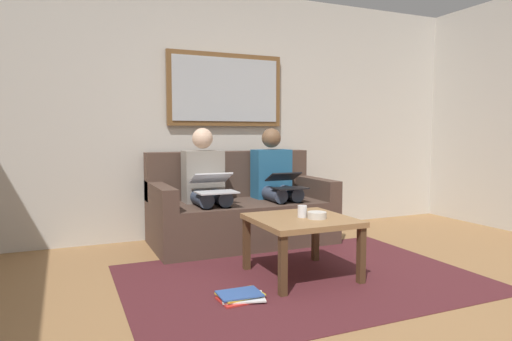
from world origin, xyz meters
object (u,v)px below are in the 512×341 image
coffee_table (301,225)px  laptop_black (286,182)px  magazine_stack (241,296)px  framed_mirror (226,90)px  couch (239,210)px  bowl (317,215)px  cup (302,211)px  laptop_silver (213,184)px  person_right (206,184)px  person_left (275,180)px

coffee_table → laptop_black: laptop_black is taller
magazine_stack → framed_mirror: bearing=-107.0°
couch → bowl: (-0.11, 1.30, 0.17)m
couch → framed_mirror: 1.30m
bowl → cup: bearing=-49.0°
laptop_black → laptop_silver: size_ratio=0.86×
laptop_black → magazine_stack: size_ratio=1.05×
bowl → laptop_silver: bearing=-64.5°
laptop_black → laptop_silver: bearing=-1.0°
coffee_table → magazine_stack: size_ratio=2.22×
magazine_stack → couch: bearing=-111.1°
bowl → laptop_black: size_ratio=0.42×
couch → bowl: size_ratio=12.34×
couch → laptop_black: size_ratio=5.19×
magazine_stack → coffee_table: bearing=-156.0°
laptop_silver → coffee_table: bearing=113.2°
coffee_table → laptop_black: bearing=-110.6°
couch → person_right: (0.37, 0.07, 0.30)m
coffee_table → laptop_silver: (0.39, -0.92, 0.23)m
person_left → magazine_stack: bearing=56.4°
framed_mirror → laptop_silver: bearing=61.7°
couch → bowl: bearing=94.9°
couch → cup: (-0.04, 1.21, 0.19)m
framed_mirror → laptop_black: size_ratio=3.75×
laptop_black → person_right: (0.74, -0.24, -0.01)m
couch → coffee_table: couch is taller
framed_mirror → person_left: 1.11m
person_right → framed_mirror: bearing=-128.9°
bowl → laptop_silver: 1.12m
couch → coffee_table: bearing=91.2°
laptop_silver → magazine_stack: (0.21, 1.19, -0.60)m
person_left → person_right: same height
cup → laptop_silver: size_ratio=0.23×
coffee_table → person_left: bearing=-106.6°
bowl → person_left: (-0.26, -1.23, 0.13)m
couch → person_right: 0.48m
framed_mirror → person_left: framed_mirror is taller
person_right → bowl: bearing=111.2°
bowl → laptop_black: 1.04m
cup → magazine_stack: 0.82m
cup → person_right: 1.22m
coffee_table → cup: size_ratio=7.96×
couch → cup: size_ratio=19.47×
cup → laptop_silver: bearing=-66.3°
framed_mirror → magazine_stack: framed_mirror is taller
framed_mirror → coffee_table: framed_mirror is taller
coffee_table → magazine_stack: bearing=24.0°
laptop_black → person_right: person_right is taller
person_left → cup: bearing=73.8°
bowl → couch: bearing=-85.1°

